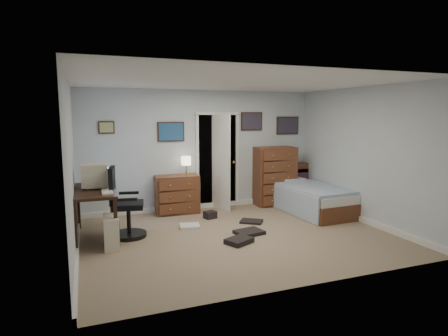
# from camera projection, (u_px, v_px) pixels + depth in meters

# --- Properties ---
(floor) EXTENTS (5.00, 4.00, 0.02)m
(floor) POSITION_uv_depth(u_px,v_px,m) (237.00, 236.00, 6.21)
(floor) COLOR tan
(floor) RESTS_ON ground
(computer_desk) EXTENTS (0.68, 1.42, 0.81)m
(computer_desk) POSITION_uv_depth(u_px,v_px,m) (88.00, 201.00, 5.96)
(computer_desk) COLOR black
(computer_desk) RESTS_ON floor
(crt_monitor) EXTENTS (0.43, 0.40, 0.39)m
(crt_monitor) POSITION_uv_depth(u_px,v_px,m) (95.00, 175.00, 6.09)
(crt_monitor) COLOR beige
(crt_monitor) RESTS_ON computer_desk
(keyboard) EXTENTS (0.17, 0.44, 0.03)m
(keyboard) POSITION_uv_depth(u_px,v_px,m) (107.00, 192.00, 5.70)
(keyboard) COLOR beige
(keyboard) RESTS_ON computer_desk
(pc_tower) EXTENTS (0.23, 0.46, 0.49)m
(pc_tower) POSITION_uv_depth(u_px,v_px,m) (111.00, 232.00, 5.61)
(pc_tower) COLOR beige
(pc_tower) RESTS_ON floor
(office_chair) EXTENTS (0.65, 0.65, 1.16)m
(office_chair) POSITION_uv_depth(u_px,v_px,m) (124.00, 210.00, 6.08)
(office_chair) COLOR black
(office_chair) RESTS_ON floor
(media_stack) EXTENTS (0.15, 0.15, 0.74)m
(media_stack) POSITION_uv_depth(u_px,v_px,m) (87.00, 198.00, 7.36)
(media_stack) COLOR maroon
(media_stack) RESTS_ON floor
(low_dresser) EXTENTS (0.90, 0.49, 0.78)m
(low_dresser) POSITION_uv_depth(u_px,v_px,m) (177.00, 194.00, 7.60)
(low_dresser) COLOR brown
(low_dresser) RESTS_ON floor
(table_lamp) EXTENTS (0.21, 0.21, 0.38)m
(table_lamp) POSITION_uv_depth(u_px,v_px,m) (186.00, 161.00, 7.57)
(table_lamp) COLOR gold
(table_lamp) RESTS_ON low_dresser
(doorway) EXTENTS (0.96, 1.12, 2.05)m
(doorway) POSITION_uv_depth(u_px,v_px,m) (213.00, 160.00, 8.30)
(doorway) COLOR black
(doorway) RESTS_ON floor
(tall_dresser) EXTENTS (0.91, 0.57, 1.29)m
(tall_dresser) POSITION_uv_depth(u_px,v_px,m) (274.00, 176.00, 8.31)
(tall_dresser) COLOR brown
(tall_dresser) RESTS_ON floor
(headboard_bookcase) EXTENTS (1.00, 0.30, 0.89)m
(headboard_bookcase) POSITION_uv_depth(u_px,v_px,m) (301.00, 181.00, 8.70)
(headboard_bookcase) COLOR brown
(headboard_bookcase) RESTS_ON floor
(bed) EXTENTS (1.08, 1.89, 0.60)m
(bed) POSITION_uv_depth(u_px,v_px,m) (311.00, 199.00, 7.66)
(bed) COLOR brown
(bed) RESTS_ON floor
(wall_posters) EXTENTS (4.38, 0.04, 0.60)m
(wall_posters) POSITION_uv_depth(u_px,v_px,m) (227.00, 126.00, 8.00)
(wall_posters) COLOR #331E11
(wall_posters) RESTS_ON floor
(floor_clutter) EXTENTS (1.61, 1.85, 0.14)m
(floor_clutter) POSITION_uv_depth(u_px,v_px,m) (231.00, 229.00, 6.46)
(floor_clutter) COLOR black
(floor_clutter) RESTS_ON floor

